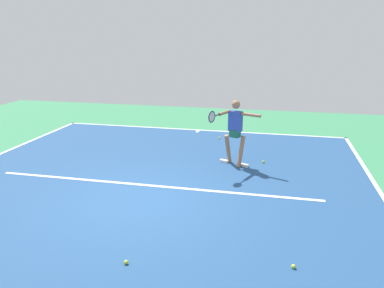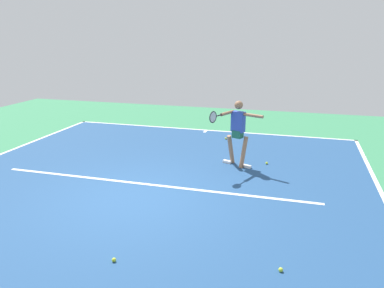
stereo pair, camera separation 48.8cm
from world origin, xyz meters
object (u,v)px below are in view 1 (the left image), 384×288
tennis_ball_near_service_line (126,262)px  tennis_player (235,129)px  tennis_ball_by_sideline (219,138)px  tennis_ball_far_corner (263,162)px  tennis_ball_by_baseline (293,266)px

tennis_ball_near_service_line → tennis_player: bearing=-102.1°
tennis_player → tennis_ball_by_sideline: size_ratio=26.56×
tennis_ball_far_corner → tennis_ball_near_service_line: 5.57m
tennis_ball_by_baseline → tennis_ball_by_sideline: bearing=-72.6°
tennis_player → tennis_ball_near_service_line: bearing=100.2°
tennis_ball_near_service_line → tennis_ball_far_corner: bearing=-109.2°
tennis_ball_far_corner → tennis_player: bearing=23.4°
tennis_ball_by_sideline → tennis_ball_far_corner: same height
tennis_player → tennis_ball_near_service_line: 5.13m
tennis_ball_by_sideline → tennis_ball_by_baseline: (-2.19, 7.01, 0.00)m
tennis_ball_far_corner → tennis_ball_by_baseline: same height
tennis_ball_by_sideline → tennis_ball_by_baseline: bearing=107.4°
tennis_ball_far_corner → tennis_ball_near_service_line: same height
tennis_ball_by_sideline → tennis_ball_by_baseline: 7.34m
tennis_player → tennis_ball_near_service_line: size_ratio=26.56×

